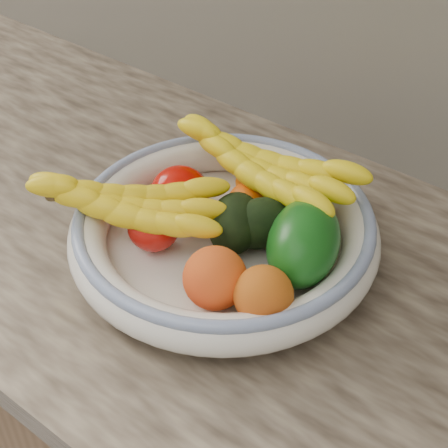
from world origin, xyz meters
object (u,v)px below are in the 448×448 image
green_mango (303,243)px  banana_bunch_front (128,208)px  banana_bunch_back (261,172)px  fruit_bowl (224,231)px

green_mango → banana_bunch_front: size_ratio=0.50×
green_mango → banana_bunch_back: size_ratio=0.45×
fruit_bowl → banana_bunch_back: size_ratio=1.35×
banana_bunch_back → banana_bunch_front: banana_bunch_back is taller
fruit_bowl → banana_bunch_front: size_ratio=1.49×
banana_bunch_front → fruit_bowl: bearing=4.5°
fruit_bowl → banana_bunch_front: banana_bunch_front is taller
green_mango → banana_bunch_back: (-0.11, 0.07, 0.01)m
fruit_bowl → green_mango: bearing=8.3°
fruit_bowl → green_mango: size_ratio=2.99×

